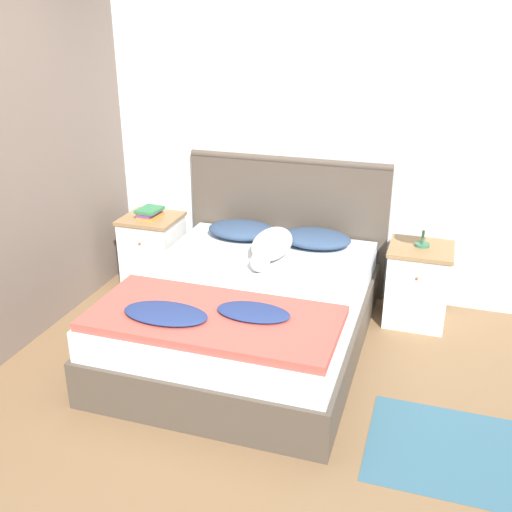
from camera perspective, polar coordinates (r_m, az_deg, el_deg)
The scene contains 14 objects.
ground_plane at distance 3.64m, azimuth -7.13°, elevation -16.14°, with size 16.00×16.00×0.00m, color brown.
wall_back at distance 4.94m, azimuth 2.58°, elevation 11.12°, with size 9.00×0.06×2.55m.
wall_side_left at distance 4.63m, azimuth -19.48°, elevation 9.05°, with size 0.06×3.10×2.55m.
bed at distance 4.26m, azimuth -0.85°, elevation -5.54°, with size 1.60×2.06×0.52m.
headboard at distance 5.04m, azimuth 2.95°, elevation 3.31°, with size 1.68×0.06×1.15m.
nightstand_left at distance 5.27m, azimuth -9.78°, elevation 0.56°, with size 0.47×0.46×0.61m.
nightstand_right at distance 4.73m, azimuth 15.11°, elevation -2.60°, with size 0.47×0.46×0.61m.
pillow_left at distance 4.89m, azimuth -1.35°, elevation 2.49°, with size 0.56×0.39×0.12m.
pillow_right at distance 4.73m, azimuth 5.67°, elevation 1.69°, with size 0.56×0.39×0.12m.
quilt at distance 3.60m, azimuth -4.25°, elevation -5.85°, with size 1.50×0.72×0.10m.
dog at distance 4.49m, azimuth 1.47°, elevation 1.02°, with size 0.28×0.76×0.20m.
book_stack at distance 5.13m, azimuth -10.10°, elevation 4.09°, with size 0.19×0.23×0.08m.
table_lamp at distance 4.56m, azimuth 15.80°, elevation 3.47°, with size 0.24×0.24×0.29m.
rug at distance 3.66m, azimuth 20.82°, elevation -17.48°, with size 1.25×0.77×0.00m.
Camera 1 is at (1.27, -2.53, 2.28)m, focal length 42.00 mm.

